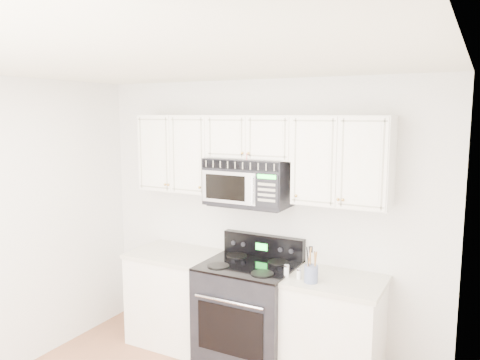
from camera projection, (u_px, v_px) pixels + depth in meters
The scene contains 9 objects.
room at pixel (144, 270), 2.96m from camera, with size 3.51×3.51×2.61m.
base_cabinet_left at pixel (176, 299), 4.72m from camera, with size 0.86×0.65×0.92m.
base_cabinet_right at pixel (331, 334), 3.97m from camera, with size 0.86×0.65×0.92m.
range at pixel (249, 311), 4.29m from camera, with size 0.82×0.75×1.14m.
upper_cabinets at pixel (255, 152), 4.26m from camera, with size 2.44×0.37×0.75m.
microwave at pixel (249, 182), 4.29m from camera, with size 0.78×0.44×0.43m.
utensil_crock at pixel (311, 273), 3.80m from camera, with size 0.11×0.11×0.30m.
shaker_salt at pixel (287, 271), 3.93m from camera, with size 0.04×0.04×0.11m.
shaker_pepper at pixel (299, 274), 3.88m from camera, with size 0.04×0.04×0.09m.
Camera 1 is at (1.87, -2.24, 2.28)m, focal length 35.00 mm.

